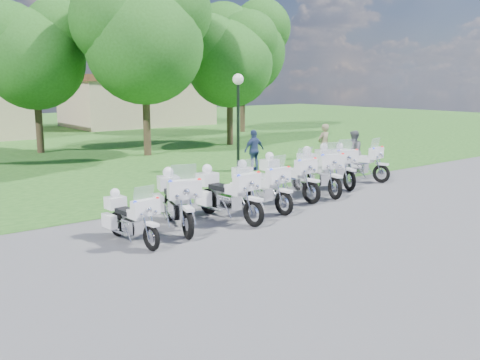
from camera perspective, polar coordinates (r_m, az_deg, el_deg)
ground at (r=14.41m, az=4.65°, el=-4.17°), size 100.00×100.00×0.00m
grass_lawn at (r=38.63m, az=-23.44°, el=4.29°), size 100.00×48.00×0.01m
motorcycle_0 at (r=12.49m, az=-11.65°, el=-3.88°), size 0.78×2.10×1.41m
motorcycle_1 at (r=13.48m, az=-6.83°, el=-2.06°), size 1.32×2.52×1.74m
motorcycle_2 at (r=14.22m, az=-1.49°, el=-1.38°), size 0.95×2.54×1.70m
motorcycle_3 at (r=15.38m, az=2.08°, el=-0.57°), size 0.84×2.45×1.64m
motorcycle_4 at (r=16.81m, az=4.99°, el=0.43°), size 0.88×2.52×1.69m
motorcycle_5 at (r=17.74m, az=8.33°, el=1.00°), size 1.34×2.56×1.77m
motorcycle_6 at (r=19.13m, az=10.01°, el=1.58°), size 1.35×2.47×1.72m
motorcycle_7 at (r=20.41m, az=12.35°, el=1.93°), size 1.09×2.37×1.61m
lamp_post at (r=21.52m, az=-0.20°, el=8.78°), size 0.44×0.44×3.92m
tree_1 at (r=29.09m, az=-21.23°, el=12.82°), size 5.83×4.98×7.77m
tree_2 at (r=26.75m, az=-10.36°, el=15.14°), size 6.64×5.67×8.85m
tree_3 at (r=30.77m, az=-1.22°, el=13.11°), size 5.68×4.85×7.58m
tree_4 at (r=38.58m, az=0.17°, el=14.34°), size 7.00×5.98×9.34m
building_east at (r=45.19m, az=-10.89°, el=8.39°), size 11.44×7.28×4.10m
bystander_a at (r=23.55m, az=8.92°, el=3.73°), size 0.68×0.47×1.80m
bystander_b at (r=21.86m, az=11.99°, el=2.96°), size 1.03×0.97×1.69m
bystander_c at (r=21.88m, az=1.52°, el=3.18°), size 0.99×0.42×1.68m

